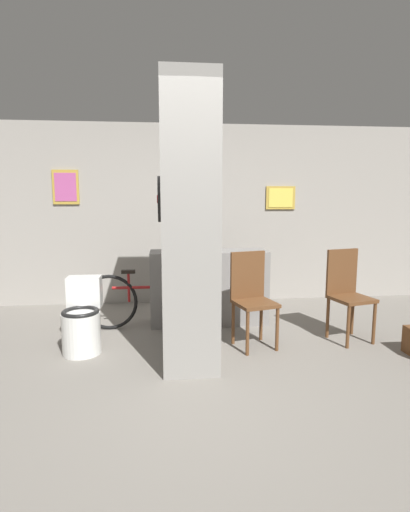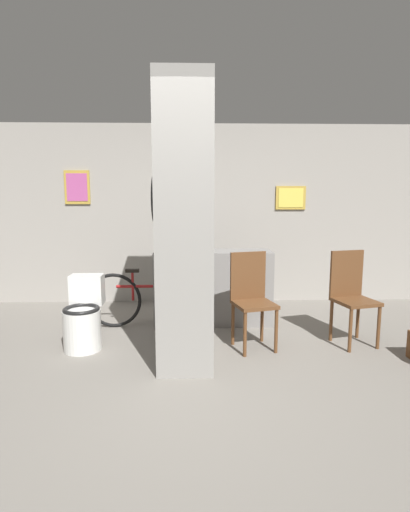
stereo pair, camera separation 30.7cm
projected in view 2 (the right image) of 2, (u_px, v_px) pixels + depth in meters
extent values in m
plane|color=slate|center=(186.00, 379.00, 3.48)|extent=(14.00, 14.00, 0.00)
cube|color=gray|center=(189.00, 215.00, 5.89)|extent=(8.00, 0.06, 2.60)
cube|color=#B79338|center=(77.00, 187.00, 5.74)|extent=(0.36, 0.02, 0.48)
cube|color=#B24C8C|center=(77.00, 187.00, 5.72)|extent=(0.30, 0.01, 0.39)
cube|color=#B79338|center=(291.00, 198.00, 5.85)|extent=(0.44, 0.02, 0.34)
cube|color=#E0CC4C|center=(291.00, 198.00, 5.83)|extent=(0.36, 0.01, 0.28)
cube|color=gray|center=(185.00, 226.00, 3.76)|extent=(0.50, 0.95, 2.60)
cylinder|color=black|center=(155.00, 199.00, 3.52)|extent=(0.03, 0.40, 0.40)
cylinder|color=red|center=(153.00, 199.00, 3.52)|extent=(0.01, 0.07, 0.07)
cube|color=gray|center=(213.00, 287.00, 4.96)|extent=(1.44, 0.44, 0.91)
cylinder|color=silver|center=(82.00, 330.00, 4.11)|extent=(0.38, 0.38, 0.42)
torus|color=black|center=(81.00, 309.00, 4.07)|extent=(0.37, 0.37, 0.04)
cube|color=silver|center=(87.00, 289.00, 4.30)|extent=(0.34, 0.20, 0.32)
cylinder|color=brown|center=(245.00, 334.00, 3.93)|extent=(0.04, 0.04, 0.46)
cylinder|color=brown|center=(276.00, 331.00, 4.02)|extent=(0.04, 0.04, 0.46)
cylinder|color=brown|center=(233.00, 324.00, 4.25)|extent=(0.04, 0.04, 0.46)
cylinder|color=brown|center=(262.00, 321.00, 4.34)|extent=(0.04, 0.04, 0.46)
cube|color=brown|center=(254.00, 304.00, 4.10)|extent=(0.48, 0.48, 0.04)
cube|color=brown|center=(248.00, 275.00, 4.23)|extent=(0.39, 0.13, 0.50)
cylinder|color=brown|center=(350.00, 331.00, 4.04)|extent=(0.04, 0.04, 0.46)
cylinder|color=brown|center=(379.00, 328.00, 4.13)|extent=(0.04, 0.04, 0.46)
cylinder|color=brown|center=(331.00, 321.00, 4.36)|extent=(0.04, 0.04, 0.46)
cylinder|color=brown|center=(358.00, 318.00, 4.45)|extent=(0.04, 0.04, 0.46)
cube|color=brown|center=(356.00, 302.00, 4.21)|extent=(0.48, 0.48, 0.04)
cube|color=brown|center=(346.00, 273.00, 4.34)|extent=(0.39, 0.12, 0.50)
torus|color=black|center=(114.00, 300.00, 4.80)|extent=(0.67, 0.04, 0.67)
torus|color=black|center=(191.00, 300.00, 4.82)|extent=(0.67, 0.04, 0.67)
cylinder|color=maroon|center=(152.00, 286.00, 4.78)|extent=(0.85, 0.04, 0.04)
cylinder|color=maroon|center=(133.00, 286.00, 4.78)|extent=(0.03, 0.03, 0.34)
cylinder|color=maroon|center=(187.00, 286.00, 4.80)|extent=(0.03, 0.03, 0.31)
cube|color=black|center=(132.00, 271.00, 4.75)|extent=(0.16, 0.06, 0.04)
cylinder|color=#262626|center=(187.00, 273.00, 4.77)|extent=(0.03, 0.42, 0.03)
cylinder|color=olive|center=(187.00, 245.00, 4.80)|extent=(0.08, 0.08, 0.18)
cylinder|color=olive|center=(187.00, 234.00, 4.78)|extent=(0.03, 0.03, 0.08)
sphere|color=#333333|center=(187.00, 230.00, 4.77)|extent=(0.04, 0.04, 0.04)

